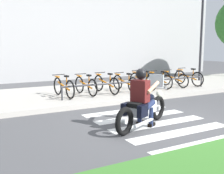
{
  "coord_description": "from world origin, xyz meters",
  "views": [
    {
      "loc": [
        -4.34,
        -5.36,
        1.97
      ],
      "look_at": [
        -0.63,
        1.37,
        0.81
      ],
      "focal_mm": 44.06,
      "sensor_mm": 36.0,
      "label": 1
    }
  ],
  "objects_px": {
    "bike_rack": "(142,82)",
    "bicycle_3": "(125,83)",
    "motorcycle": "(143,108)",
    "bicycle_5": "(159,80)",
    "bicycle_1": "(86,86)",
    "bicycle_4": "(143,81)",
    "bicycle_2": "(106,84)",
    "bicycle_6": "(174,79)",
    "bicycle_0": "(64,87)",
    "street_lamp": "(201,31)",
    "rider": "(142,94)",
    "bicycle_7": "(188,78)"
  },
  "relations": [
    {
      "from": "motorcycle",
      "to": "bicycle_5",
      "type": "xyz_separation_m",
      "value": [
        3.62,
        3.96,
        0.03
      ]
    },
    {
      "from": "bike_rack",
      "to": "bicycle_4",
      "type": "bearing_deg",
      "value": 52.31
    },
    {
      "from": "bicycle_7",
      "to": "bicycle_5",
      "type": "bearing_deg",
      "value": 179.98
    },
    {
      "from": "motorcycle",
      "to": "bicycle_0",
      "type": "relative_size",
      "value": 1.28
    },
    {
      "from": "rider",
      "to": "bicycle_6",
      "type": "bearing_deg",
      "value": 41.26
    },
    {
      "from": "bicycle_4",
      "to": "street_lamp",
      "type": "height_order",
      "value": "street_lamp"
    },
    {
      "from": "bicycle_4",
      "to": "bicycle_5",
      "type": "relative_size",
      "value": 1.06
    },
    {
      "from": "bike_rack",
      "to": "bicycle_3",
      "type": "bearing_deg",
      "value": 127.7
    },
    {
      "from": "street_lamp",
      "to": "bicycle_0",
      "type": "bearing_deg",
      "value": -171.94
    },
    {
      "from": "bicycle_1",
      "to": "bicycle_4",
      "type": "xyz_separation_m",
      "value": [
        2.57,
        -0.0,
        0.01
      ]
    },
    {
      "from": "bicycle_1",
      "to": "bicycle_4",
      "type": "relative_size",
      "value": 0.96
    },
    {
      "from": "rider",
      "to": "bicycle_4",
      "type": "xyz_separation_m",
      "value": [
        2.83,
        3.98,
        -0.32
      ]
    },
    {
      "from": "motorcycle",
      "to": "rider",
      "type": "bearing_deg",
      "value": -157.45
    },
    {
      "from": "rider",
      "to": "bike_rack",
      "type": "height_order",
      "value": "rider"
    },
    {
      "from": "bicycle_3",
      "to": "street_lamp",
      "type": "xyz_separation_m",
      "value": [
        5.3,
        1.11,
        2.25
      ]
    },
    {
      "from": "bicycle_4",
      "to": "bike_rack",
      "type": "xyz_separation_m",
      "value": [
        -0.43,
        -0.55,
        0.07
      ]
    },
    {
      "from": "bicycle_5",
      "to": "bicycle_3",
      "type": "bearing_deg",
      "value": 179.99
    },
    {
      "from": "bicycle_5",
      "to": "motorcycle",
      "type": "bearing_deg",
      "value": -132.43
    },
    {
      "from": "street_lamp",
      "to": "bicycle_3",
      "type": "bearing_deg",
      "value": -168.14
    },
    {
      "from": "bicycle_6",
      "to": "street_lamp",
      "type": "relative_size",
      "value": 0.36
    },
    {
      "from": "rider",
      "to": "bicycle_1",
      "type": "bearing_deg",
      "value": 86.22
    },
    {
      "from": "bicycle_0",
      "to": "street_lamp",
      "type": "distance_m",
      "value": 8.26
    },
    {
      "from": "rider",
      "to": "bicycle_4",
      "type": "relative_size",
      "value": 0.87
    },
    {
      "from": "bicycle_6",
      "to": "motorcycle",
      "type": "bearing_deg",
      "value": -138.5
    },
    {
      "from": "bicycle_5",
      "to": "bicycle_4",
      "type": "bearing_deg",
      "value": -179.95
    },
    {
      "from": "bicycle_7",
      "to": "bike_rack",
      "type": "distance_m",
      "value": 3.05
    },
    {
      "from": "rider",
      "to": "bicycle_6",
      "type": "height_order",
      "value": "rider"
    },
    {
      "from": "bicycle_0",
      "to": "rider",
      "type": "bearing_deg",
      "value": -81.54
    },
    {
      "from": "bicycle_0",
      "to": "bicycle_4",
      "type": "distance_m",
      "value": 3.42
    },
    {
      "from": "bicycle_2",
      "to": "bicycle_1",
      "type": "bearing_deg",
      "value": -179.99
    },
    {
      "from": "bicycle_1",
      "to": "bicycle_5",
      "type": "bearing_deg",
      "value": 0.01
    },
    {
      "from": "motorcycle",
      "to": "bicycle_1",
      "type": "xyz_separation_m",
      "value": [
        0.19,
        3.95,
        0.04
      ]
    },
    {
      "from": "bike_rack",
      "to": "street_lamp",
      "type": "bearing_deg",
      "value": 18.9
    },
    {
      "from": "rider",
      "to": "street_lamp",
      "type": "bearing_deg",
      "value": 35.02
    },
    {
      "from": "bicycle_6",
      "to": "bicycle_5",
      "type": "bearing_deg",
      "value": -179.98
    },
    {
      "from": "bicycle_2",
      "to": "bicycle_6",
      "type": "xyz_separation_m",
      "value": [
        3.42,
        0.0,
        -0.02
      ]
    },
    {
      "from": "motorcycle",
      "to": "bike_rack",
      "type": "distance_m",
      "value": 4.13
    },
    {
      "from": "bicycle_4",
      "to": "bicycle_7",
      "type": "bearing_deg",
      "value": 0.0
    },
    {
      "from": "rider",
      "to": "bicycle_5",
      "type": "distance_m",
      "value": 5.44
    },
    {
      "from": "bike_rack",
      "to": "bicycle_0",
      "type": "bearing_deg",
      "value": 169.53
    },
    {
      "from": "motorcycle",
      "to": "bicycle_1",
      "type": "distance_m",
      "value": 3.96
    },
    {
      "from": "bicycle_2",
      "to": "bicycle_3",
      "type": "bearing_deg",
      "value": 0.03
    },
    {
      "from": "rider",
      "to": "bicycle_3",
      "type": "xyz_separation_m",
      "value": [
        1.97,
        3.99,
        -0.34
      ]
    },
    {
      "from": "bicycle_1",
      "to": "bicycle_7",
      "type": "xyz_separation_m",
      "value": [
        5.14,
        -0.0,
        0.01
      ]
    },
    {
      "from": "motorcycle",
      "to": "bicycle_0",
      "type": "distance_m",
      "value": 4.01
    },
    {
      "from": "bicycle_1",
      "to": "bicycle_6",
      "type": "relative_size",
      "value": 0.99
    },
    {
      "from": "bicycle_4",
      "to": "bicycle_3",
      "type": "bearing_deg",
      "value": 179.94
    },
    {
      "from": "bicycle_1",
      "to": "motorcycle",
      "type": "bearing_deg",
      "value": -92.77
    },
    {
      "from": "bicycle_5",
      "to": "bicycle_7",
      "type": "height_order",
      "value": "bicycle_7"
    },
    {
      "from": "motorcycle",
      "to": "rider",
      "type": "relative_size",
      "value": 1.46
    }
  ]
}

